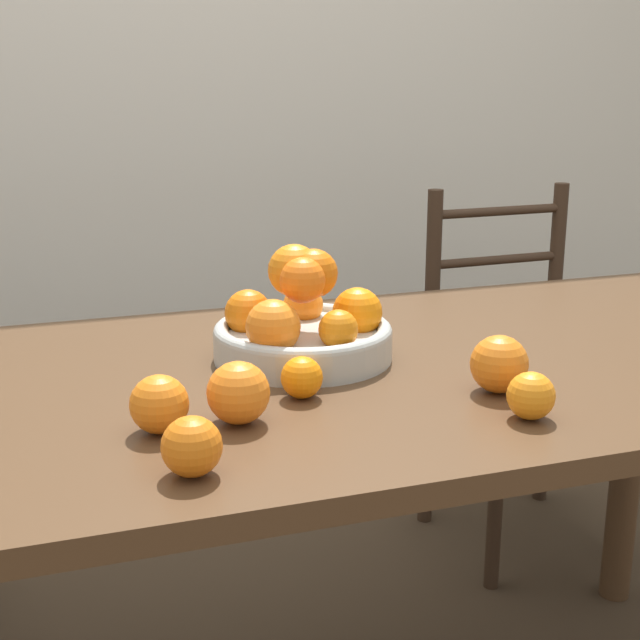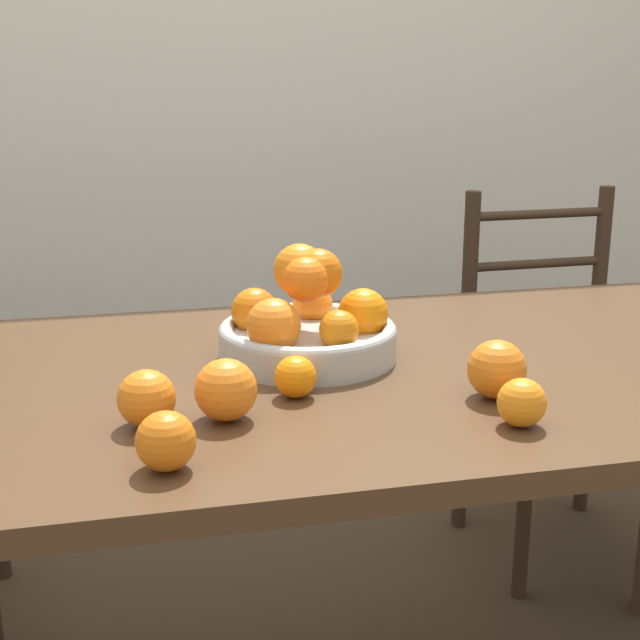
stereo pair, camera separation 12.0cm
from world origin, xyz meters
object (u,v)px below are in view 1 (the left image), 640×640
orange_loose_3 (302,377)px  chair_right (519,371)px  fruit_bowl (302,325)px  orange_loose_2 (531,396)px  orange_loose_4 (238,393)px  orange_loose_0 (192,446)px  orange_loose_1 (159,404)px  orange_loose_5 (499,364)px

orange_loose_3 → chair_right: chair_right is taller
fruit_bowl → orange_loose_3: fruit_bowl is taller
chair_right → orange_loose_2: bearing=-122.8°
orange_loose_2 → orange_loose_3: 0.31m
orange_loose_4 → chair_right: chair_right is taller
orange_loose_2 → chair_right: (0.58, 0.97, -0.34)m
orange_loose_0 → orange_loose_1: size_ratio=0.93×
orange_loose_2 → orange_loose_5: size_ratio=0.77×
fruit_bowl → orange_loose_4: size_ratio=3.43×
orange_loose_4 → chair_right: (0.95, 0.86, -0.35)m
orange_loose_3 → orange_loose_4: 0.12m
orange_loose_5 → orange_loose_2: bearing=-96.3°
orange_loose_3 → fruit_bowl: bearing=72.1°
fruit_bowl → orange_loose_0: fruit_bowl is taller
fruit_bowl → orange_loose_0: (-0.25, -0.37, -0.02)m
orange_loose_3 → chair_right: size_ratio=0.06×
fruit_bowl → orange_loose_5: bearing=-46.8°
orange_loose_1 → chair_right: (1.05, 0.86, -0.35)m
orange_loose_2 → chair_right: bearing=58.9°
orange_loose_0 → chair_right: (1.04, 0.99, -0.35)m
orange_loose_0 → orange_loose_3: orange_loose_0 is taller
orange_loose_2 → orange_loose_4: bearing=163.5°
orange_loose_0 → orange_loose_2: (0.46, 0.03, -0.00)m
orange_loose_3 → chair_right: (0.85, 0.79, -0.34)m
orange_loose_1 → orange_loose_3: 0.22m
orange_loose_4 → orange_loose_3: bearing=30.4°
fruit_bowl → chair_right: size_ratio=0.31×
orange_loose_0 → orange_loose_5: size_ratio=0.85×
orange_loose_2 → chair_right: chair_right is taller
orange_loose_3 → orange_loose_1: bearing=-163.6°
orange_loose_1 → orange_loose_3: size_ratio=1.27×
orange_loose_1 → orange_loose_5: bearing=-0.7°
orange_loose_5 → fruit_bowl: bearing=133.2°
orange_loose_2 → orange_loose_3: bearing=146.8°
orange_loose_4 → orange_loose_5: bearing=-0.7°
orange_loose_3 → orange_loose_5: orange_loose_5 is taller
orange_loose_3 → orange_loose_5: 0.28m
orange_loose_3 → orange_loose_4: bearing=-149.6°
fruit_bowl → orange_loose_3: size_ratio=4.76×
orange_loose_3 → orange_loose_4: size_ratio=0.72×
fruit_bowl → orange_loose_2: bearing=-58.4°
chair_right → orange_loose_3: bearing=-138.5°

